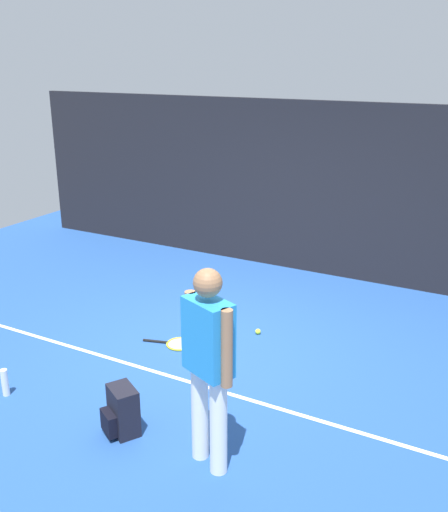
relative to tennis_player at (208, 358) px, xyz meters
name	(u,v)px	position (x,y,z in m)	size (l,w,h in m)	color
ground_plane	(207,349)	(-1.00, 1.70, -0.97)	(12.00, 12.00, 0.00)	#234C93
back_fence	(307,188)	(-1.00, 4.70, 0.32)	(10.00, 0.10, 2.58)	black
court_line	(173,377)	(-1.00, 0.99, -0.96)	(9.00, 0.05, 0.00)	white
tennis_player	(208,358)	(0.00, 0.00, 0.00)	(0.50, 0.35, 1.70)	white
tennis_racket	(178,344)	(-1.36, 1.62, -0.95)	(0.64, 0.40, 0.03)	black
backpack	(122,412)	(-0.88, -0.01, -0.76)	(0.37, 0.37, 0.44)	black
tennis_ball_near_player	(258,332)	(-0.65, 2.31, -0.93)	(0.07, 0.07, 0.07)	#CCE033
water_bottle	(5,382)	(-2.26, -0.08, -0.83)	(0.07, 0.07, 0.28)	white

